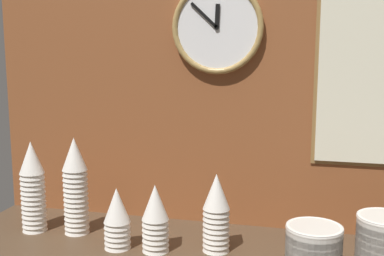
# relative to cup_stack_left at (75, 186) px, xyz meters

# --- Properties ---
(wall_tiled_back) EXTENTS (1.60, 0.03, 1.05)m
(wall_tiled_back) POSITION_rel_cup_stack_left_xyz_m (0.43, 0.22, 0.36)
(wall_tiled_back) COLOR brown
(wall_tiled_back) RESTS_ON ground_plane
(cup_stack_left) EXTENTS (0.08, 0.08, 0.32)m
(cup_stack_left) POSITION_rel_cup_stack_left_xyz_m (0.00, 0.00, 0.00)
(cup_stack_left) COLOR white
(cup_stack_left) RESTS_ON ground_plane
(cup_stack_center_right) EXTENTS (0.08, 0.08, 0.24)m
(cup_stack_center_right) POSITION_rel_cup_stack_left_xyz_m (0.48, -0.03, -0.04)
(cup_stack_center_right) COLOR white
(cup_stack_center_right) RESTS_ON ground_plane
(cup_stack_center) EXTENTS (0.08, 0.08, 0.21)m
(cup_stack_center) POSITION_rel_cup_stack_left_xyz_m (0.30, -0.08, -0.06)
(cup_stack_center) COLOR white
(cup_stack_center) RESTS_ON ground_plane
(cup_stack_far_left) EXTENTS (0.08, 0.08, 0.31)m
(cup_stack_far_left) POSITION_rel_cup_stack_left_xyz_m (-0.15, -0.02, -0.01)
(cup_stack_far_left) COLOR white
(cup_stack_far_left) RESTS_ON ground_plane
(cup_stack_center_left) EXTENTS (0.08, 0.08, 0.19)m
(cup_stack_center_left) POSITION_rel_cup_stack_left_xyz_m (0.18, -0.08, -0.07)
(cup_stack_center_left) COLOR white
(cup_stack_center_left) RESTS_ON ground_plane
(bowl_stack_right) EXTENTS (0.15, 0.15, 0.14)m
(bowl_stack_right) POSITION_rel_cup_stack_left_xyz_m (0.76, -0.13, -0.09)
(bowl_stack_right) COLOR beige
(bowl_stack_right) RESTS_ON ground_plane
(bowl_stack_far_right) EXTENTS (0.15, 0.15, 0.16)m
(bowl_stack_far_right) POSITION_rel_cup_stack_left_xyz_m (0.95, -0.06, -0.08)
(bowl_stack_far_right) COLOR beige
(bowl_stack_far_right) RESTS_ON ground_plane
(wall_clock) EXTENTS (0.30, 0.03, 0.30)m
(wall_clock) POSITION_rel_cup_stack_left_xyz_m (0.43, 0.19, 0.51)
(wall_clock) COLOR white
(menu_board) EXTENTS (0.36, 0.01, 0.54)m
(menu_board) POSITION_rel_cup_stack_left_xyz_m (0.93, 0.19, 0.34)
(menu_board) COLOR olive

